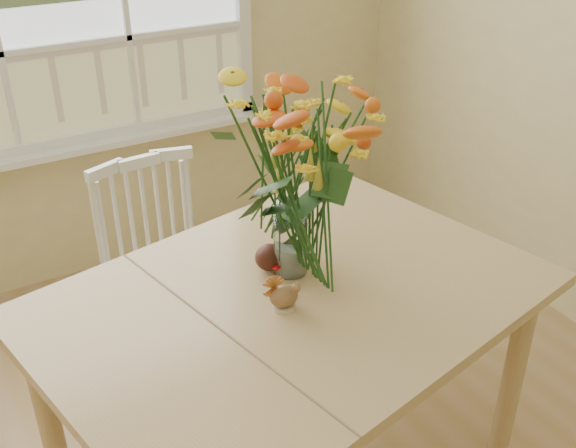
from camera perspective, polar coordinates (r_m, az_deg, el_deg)
dining_table at (r=2.03m, az=0.29°, el=-7.96°), size 1.60×1.28×0.77m
windsor_chair at (r=2.65m, az=-10.87°, el=-3.13°), size 0.43×0.41×0.89m
flower_vase at (r=1.90m, az=0.21°, el=4.70°), size 0.48×0.48×0.57m
pumpkin at (r=2.08m, az=0.32°, el=-2.47°), size 0.10×0.10×0.08m
turkey_figurine at (r=1.88m, az=-0.35°, el=-6.16°), size 0.09×0.07×0.10m
dark_gourd at (r=2.05m, az=-1.56°, el=-2.95°), size 0.13×0.09×0.08m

